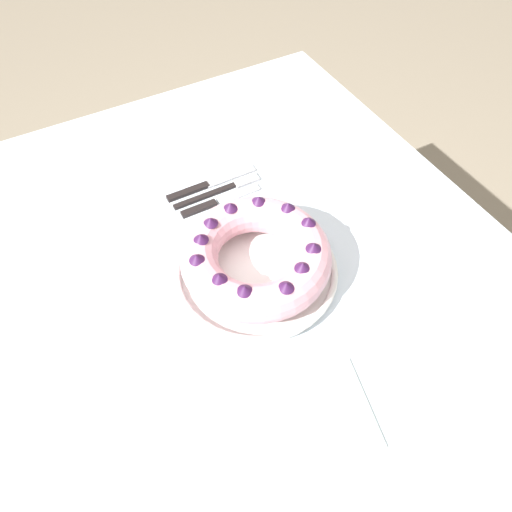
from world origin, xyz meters
The scene contains 8 objects.
ground_plane centered at (0.00, 0.00, 0.00)m, with size 8.00×8.00×0.00m, color gray.
dining_table centered at (0.00, 0.00, 0.66)m, with size 1.26×1.02×0.75m.
serving_dish centered at (-0.01, 0.02, 0.76)m, with size 0.30×0.30×0.02m.
bundt_cake centered at (-0.01, 0.02, 0.81)m, with size 0.26×0.26×0.08m.
fork centered at (-0.24, 0.07, 0.75)m, with size 0.02×0.19×0.01m.
serving_knife centered at (-0.27, 0.04, 0.75)m, with size 0.02×0.21×0.01m.
cake_knife centered at (-0.21, 0.04, 0.75)m, with size 0.02×0.17×0.01m.
napkin centered at (0.27, 0.01, 0.75)m, with size 0.15×0.10×0.00m, color #B2D1B7.
Camera 1 is at (0.46, -0.24, 1.49)m, focal length 35.00 mm.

